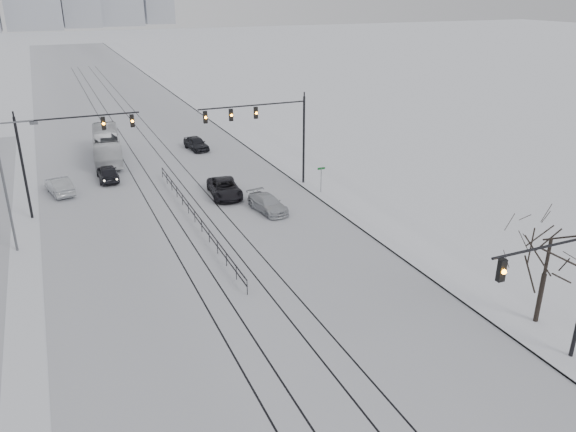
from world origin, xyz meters
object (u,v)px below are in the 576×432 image
(sedan_sb_inner, at_px, (108,173))
(sedan_nb_far, at_px, (196,143))
(sedan_sb_outer, at_px, (59,186))
(bare_tree, at_px, (550,248))
(sedan_nb_front, at_px, (225,188))
(box_truck, at_px, (107,145))
(traffic_mast_near, at_px, (563,282))
(sedan_nb_right, at_px, (268,204))

(sedan_sb_inner, bearing_deg, sedan_nb_far, -144.89)
(sedan_sb_outer, bearing_deg, sedan_nb_far, -159.13)
(bare_tree, height_order, sedan_nb_front, bare_tree)
(sedan_sb_inner, relative_size, sedan_nb_far, 1.03)
(sedan_nb_far, bearing_deg, bare_tree, -87.31)
(box_truck, bearing_deg, sedan_sb_outer, 65.90)
(traffic_mast_near, height_order, sedan_nb_front, traffic_mast_near)
(sedan_sb_inner, height_order, sedan_nb_far, sedan_sb_inner)
(sedan_sb_inner, relative_size, box_truck, 0.40)
(bare_tree, distance_m, box_truck, 44.82)
(sedan_nb_right, height_order, box_truck, box_truck)
(bare_tree, height_order, sedan_sb_inner, bare_tree)
(bare_tree, height_order, box_truck, bare_tree)
(sedan_sb_outer, bearing_deg, bare_tree, 113.23)
(sedan_nb_far, bearing_deg, box_truck, 172.66)
(sedan_nb_far, relative_size, box_truck, 0.39)
(traffic_mast_near, xyz_separation_m, box_truck, (-14.78, 44.29, -3.01))
(sedan_sb_inner, bearing_deg, traffic_mast_near, 112.93)
(sedan_nb_right, bearing_deg, sedan_sb_outer, 135.47)
(sedan_nb_right, distance_m, box_truck, 22.70)
(sedan_sb_outer, distance_m, sedan_nb_far, 17.43)
(bare_tree, xyz_separation_m, sedan_nb_right, (-7.22, 20.91, -3.84))
(sedan_sb_inner, bearing_deg, bare_tree, 117.97)
(traffic_mast_near, height_order, sedan_nb_right, traffic_mast_near)
(traffic_mast_near, bearing_deg, sedan_nb_front, 103.55)
(sedan_nb_front, bearing_deg, sedan_nb_far, 89.91)
(bare_tree, xyz_separation_m, sedan_sb_inner, (-18.05, 34.11, -3.74))
(sedan_sb_outer, relative_size, sedan_nb_far, 1.06)
(sedan_sb_inner, distance_m, sedan_nb_right, 17.08)
(sedan_sb_inner, xyz_separation_m, sedan_nb_right, (10.84, -13.20, -0.10))
(sedan_sb_inner, distance_m, sedan_nb_far, 12.65)
(sedan_nb_far, bearing_deg, sedan_sb_inner, -152.82)
(sedan_sb_outer, xyz_separation_m, sedan_nb_far, (14.68, 9.40, -0.02))
(sedan_sb_outer, xyz_separation_m, sedan_nb_front, (13.05, -6.28, -0.02))
(sedan_sb_outer, bearing_deg, sedan_sb_inner, -165.42)
(sedan_nb_right, xyz_separation_m, box_truck, (-9.98, 20.37, 0.90))
(sedan_nb_front, xyz_separation_m, sedan_nb_right, (2.11, -4.78, -0.07))
(sedan_sb_inner, height_order, sedan_sb_outer, sedan_sb_inner)
(bare_tree, bearing_deg, sedan_nb_front, 109.95)
(traffic_mast_near, bearing_deg, sedan_nb_right, 101.36)
(bare_tree, distance_m, sedan_sb_inner, 38.77)
(sedan_sb_inner, distance_m, box_truck, 7.27)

